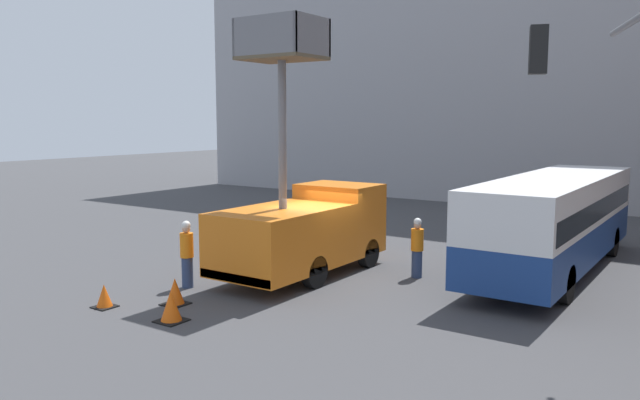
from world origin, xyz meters
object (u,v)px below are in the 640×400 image
city_bus (556,216)px  traffic_cone_far_side (104,297)px  utility_truck (304,225)px  traffic_cone_mid_road (171,307)px  traffic_cone_near_truck (175,292)px  road_worker_near_truck (187,254)px  road_worker_directing (417,248)px

city_bus → traffic_cone_far_side: (-8.51, -10.43, -1.50)m
utility_truck → city_bus: bearing=37.8°
traffic_cone_mid_road → utility_truck: bearing=89.9°
traffic_cone_near_truck → traffic_cone_mid_road: size_ratio=0.94×
road_worker_near_truck → traffic_cone_near_truck: (0.96, -1.36, -0.65)m
road_worker_directing → traffic_cone_near_truck: size_ratio=2.62×
traffic_cone_mid_road → road_worker_near_truck: bearing=128.9°
utility_truck → road_worker_directing: size_ratio=4.14×
road_worker_directing → traffic_cone_far_side: bearing=-84.7°
traffic_cone_near_truck → traffic_cone_mid_road: (0.95, -1.01, 0.02)m
traffic_cone_near_truck → traffic_cone_mid_road: traffic_cone_mid_road is taller
traffic_cone_far_side → city_bus: bearing=50.8°
road_worker_near_truck → city_bus: bearing=-2.3°
traffic_cone_near_truck → utility_truck: bearing=77.7°
utility_truck → traffic_cone_near_truck: size_ratio=10.85×
traffic_cone_mid_road → traffic_cone_far_side: size_ratio=1.24×
traffic_cone_mid_road → city_bus: bearing=58.6°
utility_truck → traffic_cone_near_truck: bearing=-102.3°
city_bus → traffic_cone_near_truck: 11.80m
road_worker_directing → utility_truck: bearing=-109.5°
utility_truck → road_worker_directing: bearing=29.3°
utility_truck → city_bus: size_ratio=0.68×
traffic_cone_far_side → road_worker_near_truck: bearing=82.3°
traffic_cone_far_side → traffic_cone_mid_road: bearing=4.7°
traffic_cone_near_truck → road_worker_near_truck: bearing=125.2°
traffic_cone_near_truck → traffic_cone_far_side: bearing=-137.6°
utility_truck → traffic_cone_mid_road: (-0.01, -5.41, -1.20)m
city_bus → traffic_cone_mid_road: size_ratio=14.92×
city_bus → road_worker_directing: city_bus is taller
traffic_cone_far_side → utility_truck: bearing=67.9°
road_worker_near_truck → traffic_cone_far_side: size_ratio=3.20×
utility_truck → road_worker_directing: (3.01, 1.69, -0.64)m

